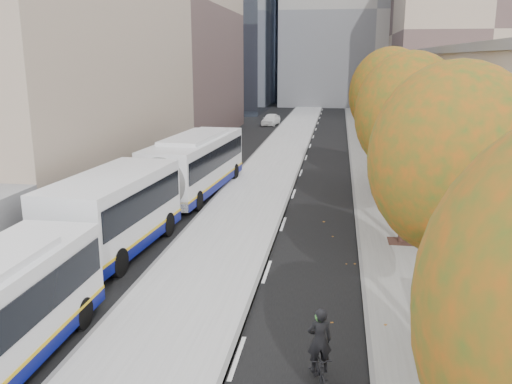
# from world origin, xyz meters

# --- Properties ---
(bus_platform) EXTENTS (4.25, 150.00, 0.15)m
(bus_platform) POSITION_xyz_m (-3.88, 35.00, 0.07)
(bus_platform) COLOR #A9A9A9
(bus_platform) RESTS_ON ground
(sidewalk) EXTENTS (4.75, 150.00, 0.08)m
(sidewalk) POSITION_xyz_m (4.12, 35.00, 0.04)
(sidewalk) COLOR gray
(sidewalk) RESTS_ON ground
(building_tan) EXTENTS (18.00, 92.00, 8.00)m
(building_tan) POSITION_xyz_m (15.50, 64.00, 4.00)
(building_tan) COLOR gray
(building_tan) RESTS_ON ground
(building_far_block) EXTENTS (30.00, 18.00, 30.00)m
(building_far_block) POSITION_xyz_m (6.00, 96.00, 15.00)
(building_far_block) COLOR gray
(building_far_block) RESTS_ON ground
(tree_c) EXTENTS (4.20, 4.20, 7.28)m
(tree_c) POSITION_xyz_m (3.60, 13.00, 5.25)
(tree_c) COLOR black
(tree_c) RESTS_ON sidewalk
(tree_d) EXTENTS (4.40, 4.40, 7.60)m
(tree_d) POSITION_xyz_m (3.60, 22.00, 5.47)
(tree_d) COLOR black
(tree_d) RESTS_ON sidewalk
(tree_e) EXTENTS (4.60, 4.60, 7.92)m
(tree_e) POSITION_xyz_m (3.60, 31.00, 5.69)
(tree_e) COLOR black
(tree_e) RESTS_ON sidewalk
(bus_far) EXTENTS (4.11, 19.44, 3.22)m
(bus_far) POSITION_xyz_m (-7.59, 25.07, 1.76)
(bus_far) COLOR silver
(bus_far) RESTS_ON ground
(cyclist) EXTENTS (0.81, 1.66, 2.05)m
(cyclist) POSITION_xyz_m (0.51, 11.01, 0.76)
(cyclist) COLOR black
(cyclist) RESTS_ON ground
(distant_car) EXTENTS (2.12, 4.22, 1.38)m
(distant_car) POSITION_xyz_m (-7.10, 63.11, 0.69)
(distant_car) COLOR white
(distant_car) RESTS_ON ground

